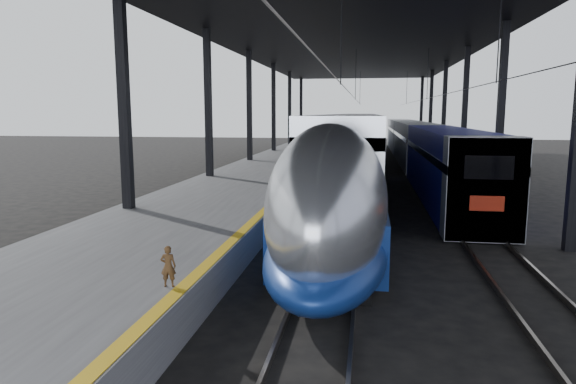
# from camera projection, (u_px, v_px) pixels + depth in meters

# --- Properties ---
(ground) EXTENTS (160.00, 160.00, 0.00)m
(ground) POSITION_uv_depth(u_px,v_px,m) (251.00, 286.00, 13.52)
(ground) COLOR black
(ground) RESTS_ON ground
(platform) EXTENTS (6.00, 80.00, 1.00)m
(platform) POSITION_uv_depth(u_px,v_px,m) (267.00, 175.00, 33.50)
(platform) COLOR #4C4C4F
(platform) RESTS_ON ground
(yellow_strip) EXTENTS (0.30, 80.00, 0.01)m
(yellow_strip) POSITION_uv_depth(u_px,v_px,m) (310.00, 168.00, 33.00)
(yellow_strip) COLOR gold
(yellow_strip) RESTS_ON platform
(rails) EXTENTS (6.52, 80.00, 0.16)m
(rails) POSITION_uv_depth(u_px,v_px,m) (391.00, 184.00, 32.36)
(rails) COLOR slate
(rails) RESTS_ON ground
(canopy) EXTENTS (18.00, 75.00, 9.47)m
(canopy) POSITION_uv_depth(u_px,v_px,m) (353.00, 37.00, 31.37)
(canopy) COLOR black
(canopy) RESTS_ON ground
(tgv_train) EXTENTS (3.08, 65.20, 4.41)m
(tgv_train) POSITION_uv_depth(u_px,v_px,m) (355.00, 144.00, 40.01)
(tgv_train) COLOR #B4B6BB
(tgv_train) RESTS_ON ground
(second_train) EXTENTS (2.69, 56.05, 3.70)m
(second_train) POSITION_uv_depth(u_px,v_px,m) (415.00, 144.00, 44.02)
(second_train) COLOR navy
(second_train) RESTS_ON ground
(child) EXTENTS (0.34, 0.25, 0.86)m
(child) POSITION_uv_depth(u_px,v_px,m) (168.00, 266.00, 10.40)
(child) COLOR #493018
(child) RESTS_ON platform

